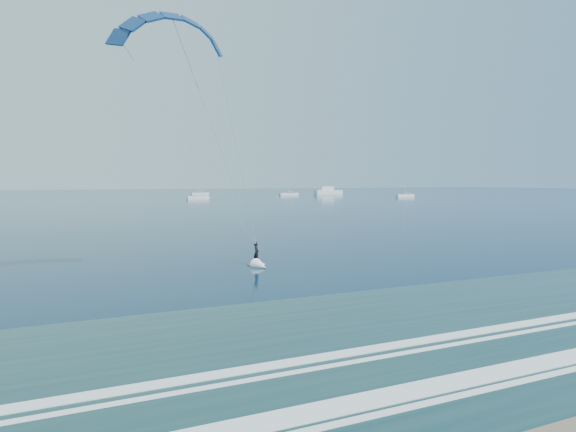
# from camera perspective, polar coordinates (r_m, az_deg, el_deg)

# --- Properties ---
(kitesurfer_rig) EXTENTS (13.87, 8.82, 18.28)m
(kitesurfer_rig) POSITION_cam_1_polar(r_m,az_deg,el_deg) (36.75, -7.70, 7.84)
(kitesurfer_rig) COLOR orange
(kitesurfer_rig) RESTS_ON ground
(motor_yacht) EXTENTS (15.06, 4.02, 6.22)m
(motor_yacht) POSITION_cam_1_polar(r_m,az_deg,el_deg) (266.82, 4.44, 2.75)
(motor_yacht) COLOR white
(motor_yacht) RESTS_ON ground
(sailboat_2) EXTENTS (8.16, 2.40, 11.41)m
(sailboat_2) POSITION_cam_1_polar(r_m,az_deg,el_deg) (196.88, -9.99, 2.04)
(sailboat_2) COLOR white
(sailboat_2) RESTS_ON ground
(sailboat_3) EXTENTS (8.48, 2.40, 11.57)m
(sailboat_3) POSITION_cam_1_polar(r_m,az_deg,el_deg) (258.52, -9.76, 2.46)
(sailboat_3) COLOR white
(sailboat_3) RESTS_ON ground
(sailboat_4) EXTENTS (9.55, 2.40, 12.92)m
(sailboat_4) POSITION_cam_1_polar(r_m,az_deg,el_deg) (247.75, 0.08, 2.46)
(sailboat_4) COLOR white
(sailboat_4) RESTS_ON ground
(sailboat_5) EXTENTS (8.69, 2.40, 11.78)m
(sailboat_5) POSITION_cam_1_polar(r_m,az_deg,el_deg) (227.32, 12.85, 2.24)
(sailboat_5) COLOR white
(sailboat_5) RESTS_ON ground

